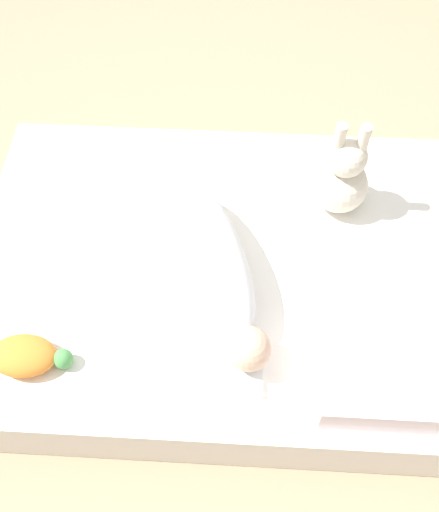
% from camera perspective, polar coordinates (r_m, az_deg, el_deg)
% --- Properties ---
extents(ground_plane, '(12.00, 12.00, 0.00)m').
position_cam_1_polar(ground_plane, '(1.86, 0.59, -3.89)').
color(ground_plane, '#9E8466').
extents(bed_mattress, '(1.43, 1.02, 0.20)m').
position_cam_1_polar(bed_mattress, '(1.77, 0.62, -2.30)').
color(bed_mattress, white).
rests_on(bed_mattress, ground_plane).
extents(burp_cloth, '(0.19, 0.18, 0.02)m').
position_cam_1_polar(burp_cloth, '(1.53, 0.60, -10.14)').
color(burp_cloth, white).
rests_on(burp_cloth, bed_mattress).
extents(swaddled_baby, '(0.34, 0.60, 0.17)m').
position_cam_1_polar(swaddled_baby, '(1.58, -0.40, -0.46)').
color(swaddled_baby, white).
rests_on(swaddled_baby, bed_mattress).
extents(pillow, '(0.39, 0.29, 0.09)m').
position_cam_1_polar(pillow, '(1.55, 16.54, -10.21)').
color(pillow, white).
rests_on(pillow, bed_mattress).
extents(bunny_plush, '(0.16, 0.16, 0.32)m').
position_cam_1_polar(bunny_plush, '(1.75, 11.56, 7.36)').
color(bunny_plush, beige).
rests_on(bunny_plush, bed_mattress).
extents(turtle_plush, '(0.21, 0.12, 0.07)m').
position_cam_1_polar(turtle_plush, '(1.59, -17.89, -9.05)').
color(turtle_plush, orange).
rests_on(turtle_plush, bed_mattress).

